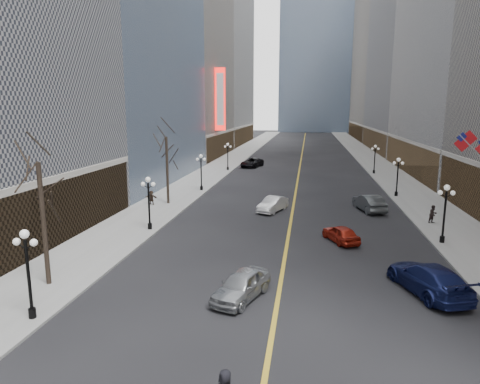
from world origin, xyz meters
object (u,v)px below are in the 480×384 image
(car_nb_far, at_px, (252,163))
(car_sb_far, at_px, (369,203))
(streetlamp_east_2, at_px, (398,173))
(car_nb_near, at_px, (241,285))
(streetlamp_west_2, at_px, (201,168))
(car_sb_near, at_px, (428,278))
(streetlamp_west_1, at_px, (149,198))
(streetlamp_east_1, at_px, (445,208))
(streetlamp_west_3, at_px, (228,154))
(streetlamp_west_0, at_px, (27,265))
(streetlamp_east_3, at_px, (375,156))
(car_nb_mid, at_px, (273,204))
(car_sb_mid, at_px, (341,234))

(car_nb_far, bearing_deg, car_sb_far, -48.40)
(streetlamp_east_2, relative_size, car_nb_near, 0.99)
(streetlamp_west_2, relative_size, car_sb_near, 0.76)
(streetlamp_east_2, xyz_separation_m, car_sb_near, (-3.47, -27.50, -2.04))
(streetlamp_west_1, bearing_deg, car_sb_far, 28.14)
(streetlamp_east_1, relative_size, car_sb_far, 0.88)
(streetlamp_west_3, bearing_deg, streetlamp_west_0, -90.00)
(streetlamp_east_3, bearing_deg, car_sb_far, -99.14)
(car_sb_near, bearing_deg, streetlamp_west_3, -85.48)
(streetlamp_east_2, relative_size, streetlamp_west_2, 1.00)
(car_sb_far, bearing_deg, car_nb_far, -77.37)
(streetlamp_west_3, distance_m, car_sb_far, 32.22)
(streetlamp_east_2, relative_size, streetlamp_west_3, 1.00)
(streetlamp_west_3, bearing_deg, car_nb_mid, -70.30)
(streetlamp_east_3, height_order, car_sb_near, streetlamp_east_3)
(streetlamp_east_2, xyz_separation_m, streetlamp_west_1, (-23.60, -18.00, 0.00))
(car_nb_mid, distance_m, car_sb_near, 20.87)
(streetlamp_west_3, bearing_deg, car_sb_far, -52.70)
(car_sb_mid, bearing_deg, car_nb_mid, -81.04)
(streetlamp_west_0, height_order, streetlamp_west_1, same)
(streetlamp_east_2, xyz_separation_m, car_sb_mid, (-7.68, -18.63, -2.23))
(streetlamp_east_3, bearing_deg, car_nb_mid, -116.75)
(streetlamp_east_2, relative_size, car_nb_far, 0.78)
(streetlamp_east_1, bearing_deg, streetlamp_east_2, 90.00)
(streetlamp_west_2, height_order, car_sb_mid, streetlamp_west_2)
(car_nb_mid, relative_size, car_sb_near, 0.75)
(streetlamp_west_3, bearing_deg, streetlamp_east_3, 0.00)
(streetlamp_west_0, bearing_deg, streetlamp_west_2, 90.00)
(streetlamp_west_3, distance_m, car_sb_near, 49.80)
(streetlamp_east_3, relative_size, streetlamp_west_0, 1.00)
(streetlamp_west_1, relative_size, car_sb_near, 0.76)
(car_nb_near, bearing_deg, car_sb_near, 32.61)
(streetlamp_east_1, xyz_separation_m, streetlamp_east_3, (0.00, 36.00, 0.00))
(streetlamp_west_0, height_order, car_nb_mid, streetlamp_west_0)
(car_nb_near, height_order, car_sb_near, car_sb_near)
(streetlamp_west_0, xyz_separation_m, streetlamp_west_2, (0.00, 34.00, 0.00))
(streetlamp_east_3, distance_m, car_sb_near, 45.68)
(streetlamp_east_3, bearing_deg, car_nb_far, 165.25)
(streetlamp_east_2, distance_m, streetlamp_west_2, 23.60)
(streetlamp_west_2, distance_m, car_nb_near, 31.53)
(streetlamp_east_3, distance_m, streetlamp_west_2, 29.68)
(streetlamp_west_2, height_order, car_nb_near, streetlamp_west_2)
(streetlamp_east_3, height_order, streetlamp_west_2, same)
(streetlamp_west_0, bearing_deg, car_sb_far, 53.59)
(streetlamp_east_3, bearing_deg, streetlamp_west_2, -142.67)
(streetlamp_east_2, bearing_deg, car_sb_far, -118.50)
(streetlamp_east_1, xyz_separation_m, streetlamp_west_0, (-23.60, -16.00, 0.00))
(car_sb_near, bearing_deg, car_nb_near, -6.31)
(car_nb_far, xyz_separation_m, car_sb_far, (16.11, -30.90, 0.03))
(streetlamp_west_0, relative_size, car_nb_far, 0.78)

